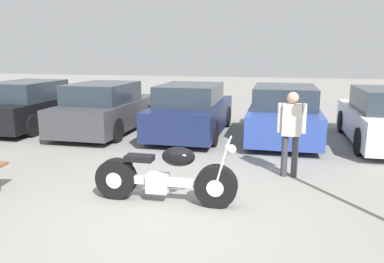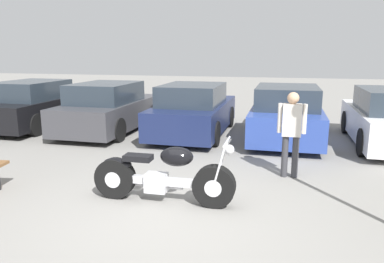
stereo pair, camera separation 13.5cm
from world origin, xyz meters
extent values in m
plane|color=gray|center=(0.00, 0.00, 0.00)|extent=(60.00, 60.00, 0.00)
cylinder|color=black|center=(0.64, 0.54, 0.33)|extent=(0.65, 0.21, 0.65)
cylinder|color=silver|center=(0.64, 0.54, 0.33)|extent=(0.26, 0.22, 0.26)
cylinder|color=black|center=(-0.98, 0.53, 0.33)|extent=(0.65, 0.21, 0.65)
cylinder|color=silver|center=(-0.98, 0.53, 0.33)|extent=(0.26, 0.22, 0.26)
cube|color=silver|center=(-0.17, 0.53, 0.34)|extent=(1.24, 0.12, 0.12)
cube|color=silver|center=(-0.28, 0.53, 0.31)|extent=(0.34, 0.24, 0.30)
ellipsoid|color=black|center=(0.06, 0.54, 0.76)|extent=(0.52, 0.35, 0.30)
cube|color=black|center=(-0.57, 0.53, 0.70)|extent=(0.44, 0.24, 0.09)
ellipsoid|color=black|center=(-0.93, 0.53, 0.57)|extent=(0.48, 0.20, 0.20)
cylinder|color=silver|center=(0.73, 0.45, 0.68)|extent=(0.22, 0.04, 0.72)
cylinder|color=silver|center=(0.73, 0.63, 0.68)|extent=(0.22, 0.04, 0.72)
cylinder|color=silver|center=(0.82, 0.54, 1.04)|extent=(0.04, 0.62, 0.03)
sphere|color=silver|center=(0.86, 0.54, 0.92)|extent=(0.15, 0.15, 0.15)
cylinder|color=silver|center=(-0.51, 0.67, 0.21)|extent=(1.24, 0.09, 0.08)
cube|color=black|center=(-5.94, 5.42, 0.52)|extent=(1.77, 4.10, 0.74)
cube|color=#28333D|center=(-5.94, 5.18, 1.17)|extent=(1.56, 2.13, 0.55)
cylinder|color=black|center=(-6.77, 6.69, 0.32)|extent=(0.20, 0.64, 0.64)
cylinder|color=black|center=(-5.11, 6.69, 0.32)|extent=(0.20, 0.64, 0.64)
cylinder|color=black|center=(-5.11, 4.15, 0.32)|extent=(0.20, 0.64, 0.64)
cube|color=#3D3D42|center=(-3.40, 5.33, 0.52)|extent=(1.77, 4.10, 0.74)
cube|color=#28333D|center=(-3.40, 5.08, 1.17)|extent=(1.56, 2.13, 0.55)
cylinder|color=black|center=(-4.23, 6.60, 0.32)|extent=(0.20, 0.64, 0.64)
cylinder|color=black|center=(-2.57, 6.60, 0.32)|extent=(0.20, 0.64, 0.64)
cylinder|color=black|center=(-4.23, 4.06, 0.32)|extent=(0.20, 0.64, 0.64)
cylinder|color=black|center=(-2.57, 4.06, 0.32)|extent=(0.20, 0.64, 0.64)
cube|color=#19234C|center=(-0.86, 5.49, 0.52)|extent=(1.77, 4.10, 0.74)
cube|color=#28333D|center=(-0.86, 5.24, 1.17)|extent=(1.56, 2.13, 0.55)
cylinder|color=black|center=(-1.69, 6.76, 0.32)|extent=(0.20, 0.64, 0.64)
cylinder|color=black|center=(-0.03, 6.76, 0.32)|extent=(0.20, 0.64, 0.64)
cylinder|color=black|center=(-1.69, 4.22, 0.32)|extent=(0.20, 0.64, 0.64)
cylinder|color=black|center=(-0.03, 4.22, 0.32)|extent=(0.20, 0.64, 0.64)
cube|color=#2D479E|center=(1.68, 5.55, 0.52)|extent=(1.77, 4.10, 0.74)
cube|color=#28333D|center=(1.68, 5.30, 1.17)|extent=(1.56, 2.13, 0.55)
cylinder|color=black|center=(0.85, 6.82, 0.32)|extent=(0.20, 0.64, 0.64)
cylinder|color=black|center=(2.51, 6.82, 0.32)|extent=(0.20, 0.64, 0.64)
cylinder|color=black|center=(0.85, 4.28, 0.32)|extent=(0.20, 0.64, 0.64)
cylinder|color=black|center=(2.51, 4.28, 0.32)|extent=(0.20, 0.64, 0.64)
cylinder|color=black|center=(3.39, 6.67, 0.32)|extent=(0.20, 0.64, 0.64)
cylinder|color=black|center=(3.39, 4.12, 0.32)|extent=(0.20, 0.64, 0.64)
cylinder|color=#38383D|center=(1.67, 2.25, 0.40)|extent=(0.12, 0.12, 0.80)
cylinder|color=#38383D|center=(1.86, 2.25, 0.40)|extent=(0.12, 0.12, 0.80)
cube|color=silver|center=(1.77, 2.25, 1.10)|extent=(0.34, 0.20, 0.60)
cylinder|color=silver|center=(1.55, 2.25, 1.13)|extent=(0.08, 0.08, 0.55)
cylinder|color=silver|center=(1.99, 2.25, 1.13)|extent=(0.08, 0.08, 0.55)
sphere|color=tan|center=(1.77, 2.25, 1.50)|extent=(0.22, 0.22, 0.22)
camera|label=1|loc=(1.48, -4.78, 2.33)|focal=35.00mm
camera|label=2|loc=(1.61, -4.75, 2.33)|focal=35.00mm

